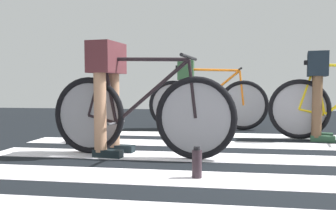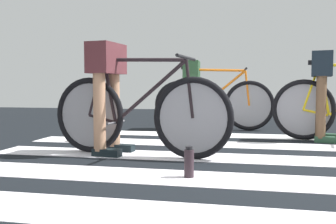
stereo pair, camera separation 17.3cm
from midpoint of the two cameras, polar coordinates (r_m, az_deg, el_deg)
The scene contains 9 objects.
ground at distance 3.12m, azimuth 17.52°, elevation -8.08°, with size 18.00×14.00×0.02m.
crosswalk_markings at distance 2.95m, azimuth 18.45°, elevation -8.53°, with size 5.38×4.23×0.00m.
bicycle_1_of_3 at distance 3.32m, azimuth -3.24°, elevation -0.26°, with size 1.73×0.52×0.93m.
cyclist_1_of_3 at distance 3.45m, azimuth -8.04°, elevation 4.52°, with size 0.36×0.44×1.03m.
cyclist_2_of_3 at distance 4.63m, azimuth 23.77°, elevation 4.05°, with size 0.38×0.44×1.03m.
bicycle_3_of_3 at distance 5.39m, azimuth 7.91°, elevation 1.31°, with size 1.74×0.52×0.93m.
cyclist_3_of_3 at distance 5.40m, azimuth 4.64°, elevation 4.14°, with size 0.33×0.42×1.00m.
water_bottle at distance 2.56m, azimuth 5.21°, elevation -7.92°, with size 0.07×0.07×0.22m.
traffic_cone at distance 4.28m, azimuth -10.33°, elevation -1.56°, with size 0.41×0.41×0.47m.
Camera 2 is at (-0.25, -3.03, 0.65)m, focal length 39.39 mm.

